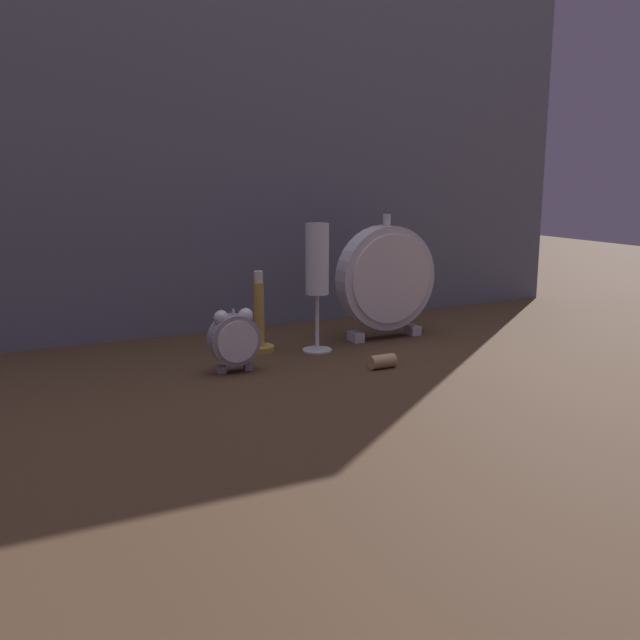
% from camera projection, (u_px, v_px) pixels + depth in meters
% --- Properties ---
extents(ground_plane, '(4.00, 4.00, 0.00)m').
position_uv_depth(ground_plane, '(342.00, 363.00, 1.16)').
color(ground_plane, '#422D1E').
extents(fabric_backdrop_drape, '(1.44, 0.01, 0.79)m').
position_uv_depth(fabric_backdrop_drape, '(262.00, 125.00, 1.36)').
color(fabric_backdrop_drape, slate).
rests_on(fabric_backdrop_drape, ground_plane).
extents(alarm_clock_twin_bell, '(0.08, 0.03, 0.10)m').
position_uv_depth(alarm_clock_twin_bell, '(234.00, 338.00, 1.10)').
color(alarm_clock_twin_bell, gray).
rests_on(alarm_clock_twin_bell, ground_plane).
extents(mantel_clock_silver, '(0.19, 0.04, 0.23)m').
position_uv_depth(mantel_clock_silver, '(386.00, 278.00, 1.31)').
color(mantel_clock_silver, silver).
rests_on(mantel_clock_silver, ground_plane).
extents(champagne_flute, '(0.05, 0.05, 0.22)m').
position_uv_depth(champagne_flute, '(314.00, 269.00, 1.21)').
color(champagne_flute, silver).
rests_on(champagne_flute, ground_plane).
extents(brass_candlestick, '(0.05, 0.05, 0.14)m').
position_uv_depth(brass_candlestick, '(259.00, 325.00, 1.23)').
color(brass_candlestick, gold).
rests_on(brass_candlestick, ground_plane).
extents(wine_cork, '(0.04, 0.02, 0.02)m').
position_uv_depth(wine_cork, '(382.00, 361.00, 1.13)').
color(wine_cork, tan).
rests_on(wine_cork, ground_plane).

